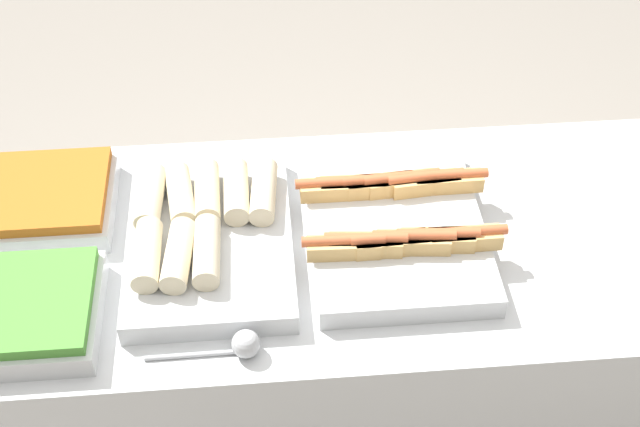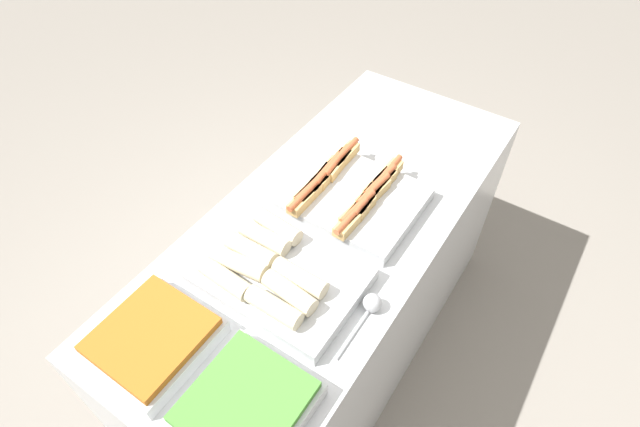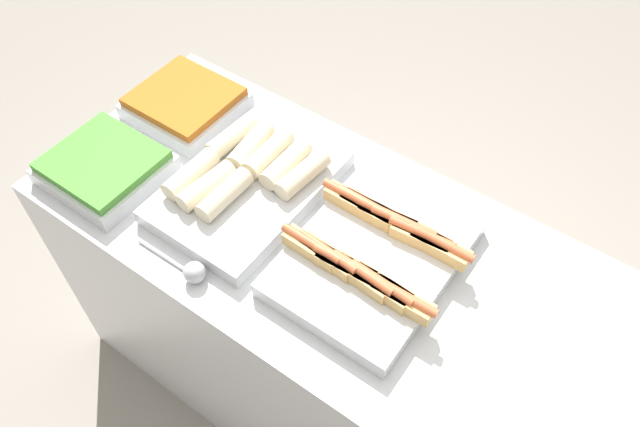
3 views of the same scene
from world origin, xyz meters
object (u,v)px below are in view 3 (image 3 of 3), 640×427
at_px(tray_hotdogs, 374,254).
at_px(serving_spoon_near, 192,271).
at_px(tray_side_back, 186,103).
at_px(tray_side_front, 105,167).
at_px(tray_wraps, 248,180).

relative_size(tray_hotdogs, serving_spoon_near, 2.24).
distance_m(tray_hotdogs, serving_spoon_near, 0.44).
bearing_deg(tray_side_back, serving_spoon_near, -45.65).
height_order(tray_side_front, tray_side_back, same).
bearing_deg(tray_side_front, tray_hotdogs, 13.41).
distance_m(tray_hotdogs, tray_side_front, 0.77).
bearing_deg(tray_hotdogs, tray_side_back, 169.49).
relative_size(tray_side_back, serving_spoon_near, 1.35).
bearing_deg(tray_side_back, tray_hotdogs, -10.51).
distance_m(tray_side_front, tray_side_back, 0.32).
height_order(tray_hotdogs, tray_side_front, tray_hotdogs).
bearing_deg(tray_wraps, tray_side_back, 159.24).
bearing_deg(tray_hotdogs, tray_side_front, -166.59).
height_order(tray_wraps, tray_side_back, tray_wraps).
height_order(tray_side_back, serving_spoon_near, tray_side_back).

